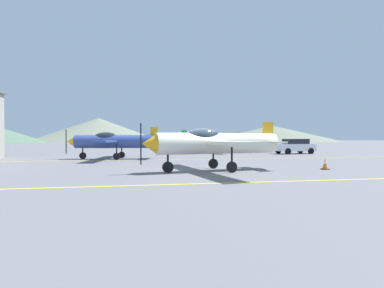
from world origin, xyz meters
name	(u,v)px	position (x,y,z in m)	size (l,w,h in m)	color
ground_plane	(199,171)	(0.00, 0.00, 0.00)	(400.00, 400.00, 0.00)	slate
apron_line_near	(222,183)	(0.00, -4.38, 0.01)	(80.00, 0.16, 0.01)	yellow
apron_line_far	(177,160)	(0.00, 8.38, 0.01)	(80.00, 0.16, 0.01)	yellow
airplane_near	(214,143)	(0.75, -0.12, 1.46)	(7.59, 8.67, 2.60)	silver
airplane_mid	(113,141)	(-5.06, 10.10, 1.46)	(7.57, 8.69, 2.60)	#33478C
airplane_far	(211,140)	(5.33, 19.08, 1.46)	(7.60, 8.64, 2.60)	white
car_sedan	(295,146)	(13.75, 14.99, 0.84)	(4.47, 2.38, 1.62)	white
traffic_cone_front	(325,164)	(6.88, -0.51, 0.29)	(0.36, 0.36, 0.59)	black
hill_centerleft	(98,130)	(-24.13, 156.24, 6.40)	(70.22, 70.22, 12.79)	slate
hill_centerright	(195,136)	(28.86, 151.92, 3.11)	(81.22, 81.22, 6.22)	slate
hill_right	(271,134)	(66.94, 134.44, 4.22)	(69.71, 69.71, 8.44)	slate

